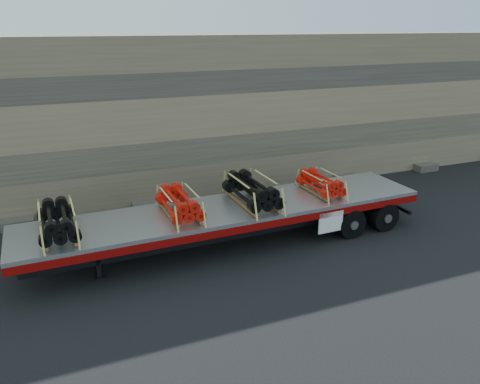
# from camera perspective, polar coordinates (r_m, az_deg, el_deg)

# --- Properties ---
(ground) EXTENTS (120.00, 120.00, 0.00)m
(ground) POSITION_cam_1_polar(r_m,az_deg,el_deg) (16.91, 2.04, -6.26)
(ground) COLOR black
(ground) RESTS_ON ground
(rock_wall) EXTENTS (44.00, 3.00, 7.00)m
(rock_wall) POSITION_cam_1_polar(r_m,az_deg,el_deg) (21.64, -4.95, 9.29)
(rock_wall) COLOR #7A6B54
(rock_wall) RESTS_ON ground
(trailer) EXTENTS (14.37, 3.13, 1.43)m
(trailer) POSITION_cam_1_polar(r_m,az_deg,el_deg) (16.53, -1.23, -4.15)
(trailer) COLOR #B9BCC2
(trailer) RESTS_ON ground
(bundle_front) EXTENTS (1.20, 2.30, 0.81)m
(bundle_front) POSITION_cam_1_polar(r_m,az_deg,el_deg) (15.06, -21.34, -3.43)
(bundle_front) COLOR black
(bundle_front) RESTS_ON trailer
(bundle_midfront) EXTENTS (1.15, 2.21, 0.77)m
(bundle_midfront) POSITION_cam_1_polar(r_m,az_deg,el_deg) (15.57, -7.39, -1.48)
(bundle_midfront) COLOR red
(bundle_midfront) RESTS_ON trailer
(bundle_midrear) EXTENTS (1.33, 2.56, 0.90)m
(bundle_midrear) POSITION_cam_1_polar(r_m,az_deg,el_deg) (16.41, 1.48, 0.05)
(bundle_midrear) COLOR black
(bundle_midrear) RESTS_ON trailer
(bundle_rear) EXTENTS (1.04, 2.00, 0.70)m
(bundle_rear) POSITION_cam_1_polar(r_m,az_deg,el_deg) (17.78, 9.82, 0.99)
(bundle_rear) COLOR red
(bundle_rear) RESTS_ON trailer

